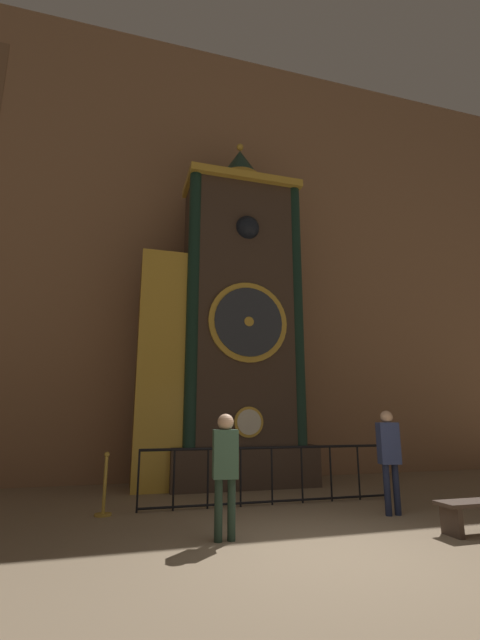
% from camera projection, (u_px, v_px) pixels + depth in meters
% --- Properties ---
extents(ground_plane, '(28.00, 28.00, 0.00)m').
position_uv_depth(ground_plane, '(334.00, 553.00, 5.13)').
color(ground_plane, '#847056').
extents(cathedral_back_wall, '(24.00, 0.32, 13.33)m').
position_uv_depth(cathedral_back_wall, '(214.00, 244.00, 12.79)').
color(cathedral_back_wall, '#936B4C').
rests_on(cathedral_back_wall, ground_plane).
extents(clock_tower, '(4.36, 1.77, 9.29)m').
position_uv_depth(clock_tower, '(228.00, 326.00, 10.99)').
color(clock_tower, '#423328').
rests_on(clock_tower, ground_plane).
extents(railing_fence, '(4.99, 0.05, 1.06)m').
position_uv_depth(railing_fence, '(272.00, 472.00, 8.12)').
color(railing_fence, black).
rests_on(railing_fence, ground_plane).
extents(visitor_near, '(0.36, 0.26, 1.64)m').
position_uv_depth(visitor_near, '(225.00, 462.00, 5.85)').
color(visitor_near, '#213427').
rests_on(visitor_near, ground_plane).
extents(visitor_far, '(0.38, 0.28, 1.71)m').
position_uv_depth(visitor_far, '(389.00, 451.00, 7.35)').
color(visitor_far, '#1B213A').
rests_on(visitor_far, ground_plane).
extents(stanchion_post, '(0.28, 0.28, 1.02)m').
position_uv_depth(stanchion_post, '(104.00, 495.00, 7.17)').
color(stanchion_post, '#B28E33').
rests_on(stanchion_post, ground_plane).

